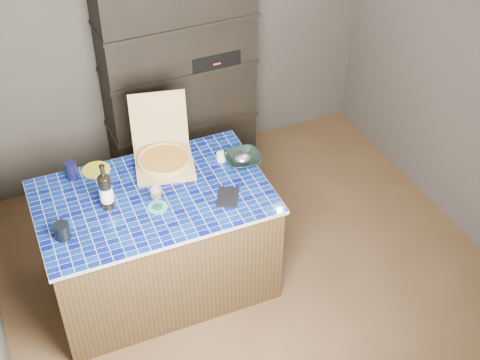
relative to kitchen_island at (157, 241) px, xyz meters
name	(u,v)px	position (x,y,z in m)	size (l,w,h in m)	color
room	(261,151)	(0.62, -0.34, 0.83)	(3.50, 3.50, 3.50)	brown
shelving_unit	(180,81)	(0.63, 1.19, 0.48)	(1.20, 0.41, 1.80)	black
kitchen_island	(157,241)	(0.00, 0.00, 0.00)	(1.55, 1.00, 0.84)	#4C331E
pizza_box	(164,157)	(0.18, 0.29, 0.48)	(0.49, 0.56, 0.43)	#9E8451
mead_bottle	(106,191)	(-0.29, 0.01, 0.55)	(0.09, 0.09, 0.34)	black
teal_trivet	(158,207)	(-0.01, -0.12, 0.42)	(0.13, 0.13, 0.01)	teal
wine_glass	(156,193)	(-0.01, -0.12, 0.54)	(0.08, 0.08, 0.18)	white
tumbler	(62,231)	(-0.62, -0.15, 0.47)	(0.10, 0.10, 0.11)	black
dvd_case	(228,197)	(0.44, -0.22, 0.43)	(0.14, 0.19, 0.02)	black
bowl	(243,159)	(0.69, 0.08, 0.45)	(0.25, 0.25, 0.06)	black
foil_contents	(243,158)	(0.69, 0.08, 0.46)	(0.12, 0.10, 0.06)	silver
white_jar	(221,157)	(0.56, 0.17, 0.45)	(0.07, 0.07, 0.06)	silver
navy_cup	(71,170)	(-0.43, 0.40, 0.48)	(0.08, 0.08, 0.12)	black
green_trivet	(96,170)	(-0.27, 0.41, 0.42)	(0.19, 0.19, 0.01)	#A2AB24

